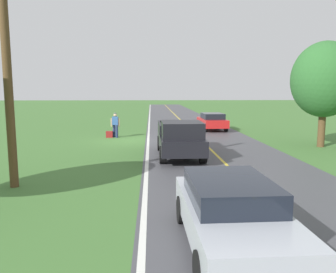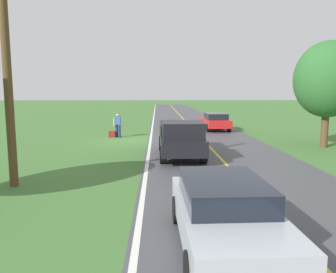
{
  "view_description": "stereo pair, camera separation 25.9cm",
  "coord_description": "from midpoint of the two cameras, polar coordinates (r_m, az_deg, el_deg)",
  "views": [
    {
      "loc": [
        -1.56,
        21.68,
        3.2
      ],
      "look_at": [
        -2.26,
        7.98,
        1.33
      ],
      "focal_mm": 35.41,
      "sensor_mm": 36.0,
      "label": 1
    },
    {
      "loc": [
        -1.82,
        21.69,
        3.2
      ],
      "look_at": [
        -2.26,
        7.98,
        1.33
      ],
      "focal_mm": 35.41,
      "sensor_mm": 36.0,
      "label": 2
    }
  ],
  "objects": [
    {
      "name": "sedan_ahead_same_lane",
      "position": [
        7.05,
        10.79,
        -12.69
      ],
      "size": [
        2.0,
        4.44,
        1.41
      ],
      "color": "#B2B7C1",
      "rests_on": "ground"
    },
    {
      "name": "lane_edge_line",
      "position": [
        21.92,
        -2.69,
        -0.63
      ],
      "size": [
        0.16,
        117.6,
        0.0
      ],
      "primitive_type": "cube",
      "color": "silver",
      "rests_on": "ground"
    },
    {
      "name": "road_surface",
      "position": [
        22.14,
        6.4,
        -0.59
      ],
      "size": [
        7.36,
        120.0,
        0.0
      ],
      "primitive_type": "cube",
      "color": "#47474C",
      "rests_on": "ground"
    },
    {
      "name": "ground_plane",
      "position": [
        21.98,
        -6.22,
        -0.65
      ],
      "size": [
        200.0,
        200.0,
        0.0
      ],
      "primitive_type": "plane",
      "color": "#427033"
    },
    {
      "name": "hitchhiker_walking",
      "position": [
        23.44,
        -8.29,
        2.25
      ],
      "size": [
        0.62,
        0.52,
        1.75
      ],
      "color": "navy",
      "rests_on": "ground"
    },
    {
      "name": "lane_centre_line",
      "position": [
        22.14,
        6.4,
        -0.58
      ],
      "size": [
        0.14,
        117.6,
        0.0
      ],
      "primitive_type": "cube",
      "color": "gold",
      "rests_on": "ground"
    },
    {
      "name": "utility_pole_roadside",
      "position": [
        12.15,
        -25.49,
        11.51
      ],
      "size": [
        0.28,
        0.28,
        8.3
      ],
      "primitive_type": "cylinder",
      "color": "brown",
      "rests_on": "ground"
    },
    {
      "name": "suitcase_carried",
      "position": [
        23.51,
        -9.29,
        0.39
      ],
      "size": [
        0.46,
        0.21,
        0.45
      ],
      "primitive_type": "cube",
      "rotation": [
        0.0,
        0.0,
        1.55
      ],
      "color": "maroon",
      "rests_on": "ground"
    },
    {
      "name": "sedan_near_oncoming",
      "position": [
        27.94,
        8.41,
        2.66
      ],
      "size": [
        2.02,
        4.45,
        1.41
      ],
      "color": "red",
      "rests_on": "ground"
    },
    {
      "name": "tree_far_side_near",
      "position": [
        20.98,
        26.13,
        8.78
      ],
      "size": [
        3.73,
        3.73,
        6.02
      ],
      "color": "brown",
      "rests_on": "ground"
    },
    {
      "name": "pickup_truck_passing",
      "position": [
        16.15,
        2.7,
        -0.19
      ],
      "size": [
        2.13,
        5.42,
        1.82
      ],
      "color": "black",
      "rests_on": "ground"
    }
  ]
}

